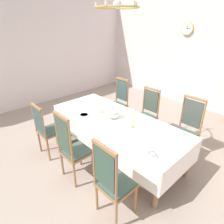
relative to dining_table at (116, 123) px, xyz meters
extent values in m
cube|color=gray|center=(0.00, -0.11, -0.71)|extent=(7.02, 7.03, 0.04)
cube|color=silver|center=(0.00, 3.45, 0.93)|extent=(7.02, 0.08, 3.25)
cube|color=silver|center=(-3.55, -0.11, 0.93)|extent=(0.08, 7.03, 3.25)
cylinder|color=#98683D|center=(-1.24, -0.43, -0.33)|extent=(0.07, 0.07, 0.73)
cylinder|color=olive|center=(1.24, -0.43, -0.33)|extent=(0.07, 0.07, 0.73)
cylinder|color=olive|center=(-1.24, 0.43, -0.33)|extent=(0.07, 0.07, 0.73)
cylinder|color=olive|center=(1.24, 0.43, -0.33)|extent=(0.07, 0.07, 0.73)
cube|color=#956B42|center=(0.00, 0.00, 0.00)|extent=(2.56, 0.94, 0.08)
cube|color=olive|center=(0.00, 0.00, 0.06)|extent=(2.68, 1.06, 0.03)
cube|color=white|center=(0.00, 0.00, 0.07)|extent=(2.70, 1.08, 0.00)
cube|color=white|center=(0.00, -0.53, -0.14)|extent=(2.70, 0.00, 0.42)
cube|color=white|center=(0.00, 0.53, -0.14)|extent=(2.70, 0.00, 0.42)
cube|color=white|center=(-1.34, 0.00, -0.14)|extent=(0.00, 1.08, 0.42)
cube|color=white|center=(1.34, 0.00, -0.14)|extent=(0.00, 1.08, 0.42)
cylinder|color=olive|center=(-1.08, -0.69, -0.46)|extent=(0.04, 0.04, 0.47)
cylinder|color=olive|center=(-0.70, -0.69, -0.46)|extent=(0.04, 0.04, 0.47)
cylinder|color=#8B5E48|center=(-1.08, -1.05, -0.46)|extent=(0.04, 0.04, 0.47)
cylinder|color=olive|center=(-0.70, -1.05, -0.46)|extent=(0.04, 0.04, 0.47)
cube|color=olive|center=(-0.89, -0.87, -0.21)|extent=(0.44, 0.42, 0.03)
cube|color=#394F45|center=(-0.89, -0.87, -0.19)|extent=(0.40, 0.38, 0.02)
cylinder|color=#976747|center=(-1.09, -1.06, 0.08)|extent=(0.03, 0.03, 0.56)
cylinder|color=#896545|center=(-0.70, -1.06, 0.08)|extent=(0.03, 0.03, 0.56)
cube|color=#374B4B|center=(-0.89, -1.06, 0.10)|extent=(0.34, 0.02, 0.42)
cube|color=olive|center=(-0.89, -1.06, 0.36)|extent=(0.40, 0.04, 0.04)
cylinder|color=olive|center=(-0.70, 0.69, -0.46)|extent=(0.04, 0.04, 0.47)
cylinder|color=#8D5D40|center=(-1.08, 0.69, -0.46)|extent=(0.04, 0.04, 0.47)
cylinder|color=#945F4A|center=(-0.70, 1.05, -0.46)|extent=(0.04, 0.04, 0.47)
cylinder|color=#946242|center=(-1.08, 1.05, -0.46)|extent=(0.04, 0.04, 0.47)
cube|color=olive|center=(-0.89, 0.87, -0.21)|extent=(0.44, 0.42, 0.03)
cube|color=#394F45|center=(-0.89, 0.87, -0.19)|extent=(0.40, 0.38, 0.02)
cylinder|color=olive|center=(-0.70, 1.06, 0.12)|extent=(0.03, 0.03, 0.64)
cylinder|color=olive|center=(-1.09, 1.06, 0.12)|extent=(0.03, 0.03, 0.64)
cube|color=#364B4A|center=(-0.89, 1.06, 0.15)|extent=(0.34, 0.02, 0.48)
cube|color=olive|center=(-0.89, 1.06, 0.43)|extent=(0.40, 0.04, 0.04)
cylinder|color=#996748|center=(-0.21, -0.69, -0.46)|extent=(0.04, 0.04, 0.47)
cylinder|color=olive|center=(0.17, -0.69, -0.46)|extent=(0.04, 0.04, 0.47)
cylinder|color=olive|center=(-0.21, -1.05, -0.46)|extent=(0.04, 0.04, 0.47)
cylinder|color=#986C44|center=(0.17, -1.05, -0.46)|extent=(0.04, 0.04, 0.47)
cube|color=olive|center=(-0.02, -0.87, -0.21)|extent=(0.44, 0.42, 0.03)
cube|color=#394F45|center=(-0.02, -0.87, -0.19)|extent=(0.40, 0.38, 0.02)
cylinder|color=#956B45|center=(-0.21, -1.06, 0.15)|extent=(0.03, 0.03, 0.70)
cylinder|color=olive|center=(0.18, -1.06, 0.15)|extent=(0.03, 0.03, 0.70)
cube|color=#3B4C3F|center=(-0.02, -1.06, 0.18)|extent=(0.34, 0.02, 0.53)
cube|color=olive|center=(-0.02, -1.06, 0.50)|extent=(0.40, 0.04, 0.04)
cylinder|color=#987048|center=(0.17, 0.69, -0.46)|extent=(0.04, 0.04, 0.47)
cylinder|color=olive|center=(-0.21, 0.69, -0.46)|extent=(0.04, 0.04, 0.47)
cylinder|color=#885F48|center=(0.17, 1.05, -0.46)|extent=(0.04, 0.04, 0.47)
cylinder|color=olive|center=(-0.21, 1.05, -0.46)|extent=(0.04, 0.04, 0.47)
cube|color=olive|center=(-0.02, 0.87, -0.21)|extent=(0.44, 0.42, 0.03)
cube|color=#394F45|center=(-0.02, 0.87, -0.19)|extent=(0.40, 0.38, 0.02)
cylinder|color=olive|center=(0.18, 1.06, 0.10)|extent=(0.03, 0.03, 0.61)
cylinder|color=#916246|center=(-0.21, 1.06, 0.10)|extent=(0.03, 0.03, 0.61)
cube|color=#3F4A3F|center=(-0.02, 1.06, 0.13)|extent=(0.34, 0.02, 0.46)
cube|color=olive|center=(-0.02, 1.06, 0.40)|extent=(0.40, 0.04, 0.04)
cylinder|color=#8C613D|center=(0.72, -0.69, -0.46)|extent=(0.04, 0.04, 0.47)
cylinder|color=#9A6A39|center=(1.10, -0.69, -0.46)|extent=(0.04, 0.04, 0.47)
cylinder|color=olive|center=(0.72, -1.05, -0.46)|extent=(0.04, 0.04, 0.47)
cylinder|color=olive|center=(1.10, -1.05, -0.46)|extent=(0.04, 0.04, 0.47)
cube|color=olive|center=(0.91, -0.87, -0.21)|extent=(0.44, 0.42, 0.03)
cube|color=#394F45|center=(0.91, -0.87, -0.19)|extent=(0.40, 0.38, 0.02)
cylinder|color=olive|center=(0.71, -1.06, 0.13)|extent=(0.03, 0.03, 0.67)
cylinder|color=#925E47|center=(1.10, -1.06, 0.13)|extent=(0.03, 0.03, 0.67)
cube|color=#354D40|center=(0.91, -1.06, 0.17)|extent=(0.34, 0.02, 0.51)
cube|color=olive|center=(0.91, -1.06, 0.47)|extent=(0.40, 0.04, 0.04)
cylinder|color=#9B6A49|center=(1.10, 0.69, -0.46)|extent=(0.04, 0.04, 0.47)
cylinder|color=olive|center=(0.72, 0.69, -0.46)|extent=(0.04, 0.04, 0.47)
cylinder|color=olive|center=(1.10, 1.05, -0.46)|extent=(0.04, 0.04, 0.47)
cylinder|color=olive|center=(0.72, 1.05, -0.46)|extent=(0.04, 0.04, 0.47)
cube|color=olive|center=(0.91, 0.87, -0.21)|extent=(0.44, 0.42, 0.03)
cube|color=#394F45|center=(0.91, 0.87, -0.19)|extent=(0.40, 0.38, 0.02)
cylinder|color=olive|center=(1.10, 1.06, 0.13)|extent=(0.03, 0.03, 0.66)
cylinder|color=#9A5D4A|center=(0.71, 1.06, 0.13)|extent=(0.03, 0.03, 0.66)
cube|color=#414A44|center=(0.91, 1.06, 0.16)|extent=(0.34, 0.02, 0.50)
cube|color=olive|center=(0.91, 1.06, 0.46)|extent=(0.40, 0.04, 0.04)
cylinder|color=white|center=(-0.09, 0.00, 0.08)|extent=(0.14, 0.14, 0.02)
ellipsoid|color=white|center=(-0.09, 0.00, 0.15)|extent=(0.26, 0.26, 0.12)
ellipsoid|color=white|center=(-0.09, 0.00, 0.22)|extent=(0.24, 0.24, 0.09)
sphere|color=#295584|center=(-0.09, 0.00, 0.27)|extent=(0.03, 0.03, 0.03)
cylinder|color=gold|center=(-0.39, 0.00, 0.08)|extent=(0.07, 0.07, 0.02)
cylinder|color=gold|center=(-0.39, 0.00, 0.18)|extent=(0.02, 0.02, 0.19)
cone|color=gold|center=(-0.39, 0.00, 0.29)|extent=(0.04, 0.04, 0.02)
cylinder|color=silver|center=(-0.39, 0.00, 0.35)|extent=(0.02, 0.02, 0.10)
cylinder|color=gold|center=(0.39, 0.00, 0.08)|extent=(0.07, 0.07, 0.02)
cylinder|color=gold|center=(0.39, 0.00, 0.20)|extent=(0.02, 0.02, 0.22)
cone|color=gold|center=(0.39, 0.00, 0.31)|extent=(0.04, 0.04, 0.02)
cylinder|color=silver|center=(0.39, 0.00, 0.37)|extent=(0.02, 0.02, 0.10)
cylinder|color=white|center=(-0.49, -0.36, 0.10)|extent=(0.17, 0.17, 0.04)
cylinder|color=white|center=(-0.49, -0.36, 0.10)|extent=(0.14, 0.14, 0.03)
torus|color=#295584|center=(-0.49, -0.36, 0.11)|extent=(0.17, 0.17, 0.01)
cylinder|color=white|center=(1.03, 0.41, 0.09)|extent=(0.16, 0.16, 0.03)
cylinder|color=white|center=(1.03, 0.41, 0.10)|extent=(0.13, 0.13, 0.02)
torus|color=#295584|center=(1.03, 0.41, 0.10)|extent=(0.16, 0.16, 0.01)
cylinder|color=white|center=(-0.46, 0.38, 0.09)|extent=(0.15, 0.15, 0.03)
cylinder|color=white|center=(-0.46, 0.38, 0.09)|extent=(0.12, 0.12, 0.02)
torus|color=#295584|center=(-0.46, 0.38, 0.10)|extent=(0.15, 0.15, 0.01)
cylinder|color=white|center=(1.07, -0.36, 0.09)|extent=(0.14, 0.14, 0.03)
cylinder|color=white|center=(1.07, -0.36, 0.09)|extent=(0.12, 0.12, 0.02)
torus|color=#295584|center=(1.07, -0.36, 0.10)|extent=(0.14, 0.14, 0.01)
cube|color=gold|center=(-0.60, -0.39, 0.08)|extent=(0.04, 0.14, 0.00)
ellipsoid|color=gold|center=(-0.62, -0.31, 0.08)|extent=(0.03, 0.05, 0.01)
cube|color=gold|center=(1.14, 0.38, 0.08)|extent=(0.04, 0.14, 0.00)
ellipsoid|color=gold|center=(1.16, 0.46, 0.08)|extent=(0.03, 0.05, 0.01)
cylinder|color=#D1B251|center=(-0.64, 3.38, 1.49)|extent=(0.35, 0.05, 0.35)
cylinder|color=white|center=(-0.64, 3.35, 1.49)|extent=(0.31, 0.01, 0.31)
cube|color=black|center=(-0.64, 3.35, 1.52)|extent=(0.01, 0.00, 0.09)
cube|color=black|center=(-0.59, 3.35, 1.49)|extent=(0.12, 0.00, 0.01)
sphere|color=white|center=(0.00, 0.00, 1.91)|extent=(0.12, 0.12, 0.12)
torus|color=gold|center=(0.00, 0.00, 1.87)|extent=(0.64, 0.64, 0.02)
cylinder|color=silver|center=(0.31, 0.00, 1.91)|extent=(0.04, 0.04, 0.06)
cylinder|color=silver|center=(0.10, 0.29, 1.91)|extent=(0.04, 0.04, 0.06)
cylinder|color=silver|center=(-0.25, 0.18, 1.91)|extent=(0.04, 0.04, 0.06)
cylinder|color=silver|center=(-0.25, -0.18, 1.91)|extent=(0.04, 0.04, 0.06)
cylinder|color=silver|center=(0.10, -0.29, 1.91)|extent=(0.04, 0.04, 0.06)
camera|label=1|loc=(2.21, -2.15, 1.71)|focal=30.78mm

